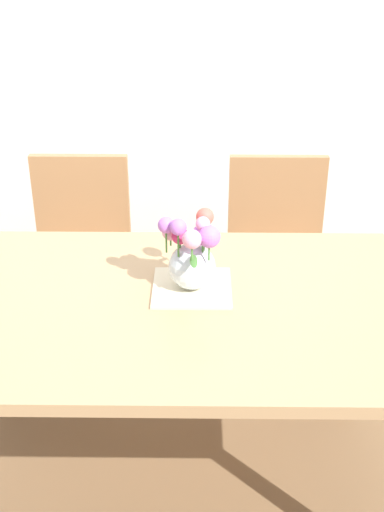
# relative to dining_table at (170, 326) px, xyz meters

# --- Properties ---
(ground_plane) EXTENTS (12.00, 12.00, 0.00)m
(ground_plane) POSITION_rel_dining_table_xyz_m (0.00, 0.00, -0.67)
(ground_plane) COLOR brown
(back_wall) EXTENTS (7.00, 0.10, 2.80)m
(back_wall) POSITION_rel_dining_table_xyz_m (0.00, 1.60, 0.73)
(back_wall) COLOR silver
(back_wall) RESTS_ON ground_plane
(dining_table) EXTENTS (1.56, 0.97, 0.76)m
(dining_table) POSITION_rel_dining_table_xyz_m (0.00, 0.00, 0.00)
(dining_table) COLOR tan
(dining_table) RESTS_ON ground_plane
(chair_left) EXTENTS (0.42, 0.42, 0.90)m
(chair_left) POSITION_rel_dining_table_xyz_m (-0.43, 0.83, -0.15)
(chair_left) COLOR #9E7047
(chair_left) RESTS_ON ground_plane
(chair_right) EXTENTS (0.42, 0.42, 0.90)m
(chair_right) POSITION_rel_dining_table_xyz_m (0.43, 0.83, -0.15)
(chair_right) COLOR #9E7047
(chair_right) RESTS_ON ground_plane
(placemat) EXTENTS (0.25, 0.25, 0.01)m
(placemat) POSITION_rel_dining_table_xyz_m (0.07, 0.08, 0.10)
(placemat) COLOR beige
(placemat) RESTS_ON dining_table
(flower_vase) EXTENTS (0.19, 0.22, 0.26)m
(flower_vase) POSITION_rel_dining_table_xyz_m (0.07, 0.07, 0.22)
(flower_vase) COLOR silver
(flower_vase) RESTS_ON placemat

